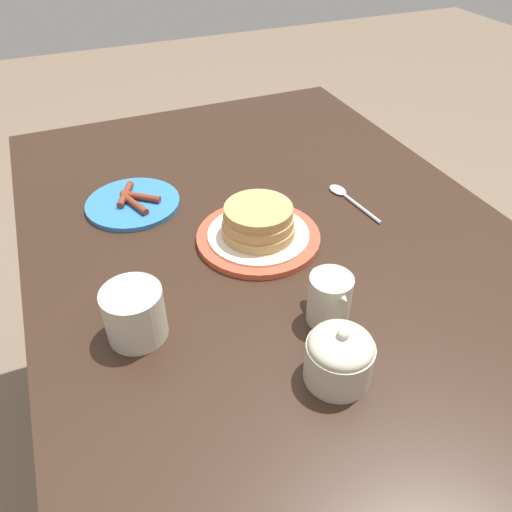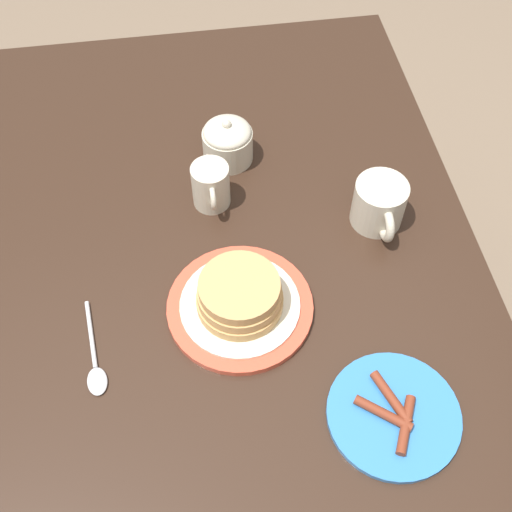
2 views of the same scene
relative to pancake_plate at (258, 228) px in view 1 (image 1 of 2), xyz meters
name	(u,v)px [view 1 (image 1 of 2)]	position (x,y,z in m)	size (l,w,h in m)	color
ground_plane	(274,459)	(-0.04, -0.03, -0.78)	(8.00, 8.00, 0.00)	#7A6651
dining_table	(281,294)	(-0.04, -0.03, -0.15)	(1.37, 0.90, 0.76)	#332116
pancake_plate	(258,228)	(0.00, 0.00, 0.00)	(0.23, 0.23, 0.07)	#DB5138
side_plate_bacon	(133,203)	(0.21, 0.19, -0.02)	(0.19, 0.19, 0.02)	#337AC6
coffee_mug	(134,312)	(-0.14, 0.26, 0.02)	(0.12, 0.09, 0.08)	beige
creamer_pitcher	(330,298)	(-0.23, -0.02, 0.02)	(0.10, 0.07, 0.09)	beige
sugar_bowl	(339,356)	(-0.33, 0.02, 0.01)	(0.09, 0.09, 0.09)	beige
spoon	(346,196)	(0.07, -0.23, -0.02)	(0.16, 0.04, 0.01)	silver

